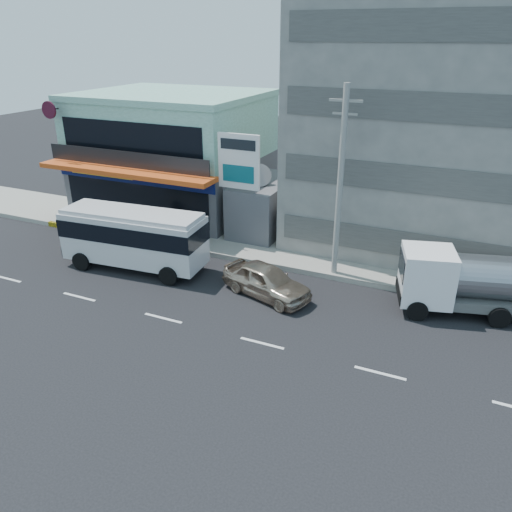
{
  "coord_description": "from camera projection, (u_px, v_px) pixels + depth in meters",
  "views": [
    {
      "loc": [
        12.08,
        -16.4,
        12.04
      ],
      "look_at": [
        3.04,
        3.73,
        2.2
      ],
      "focal_mm": 35.0,
      "sensor_mm": 36.0,
      "label": 1
    }
  ],
  "objects": [
    {
      "name": "minibus",
      "position": [
        134.0,
        235.0,
        27.29
      ],
      "size": [
        8.17,
        3.33,
        3.34
      ],
      "color": "silver",
      "rests_on": "ground"
    },
    {
      "name": "utility_pole_near",
      "position": [
        340.0,
        185.0,
        24.91
      ],
      "size": [
        1.6,
        0.3,
        10.0
      ],
      "color": "#999993",
      "rests_on": "ground"
    },
    {
      "name": "shop_building",
      "position": [
        175.0,
        156.0,
        36.07
      ],
      "size": [
        12.4,
        11.7,
        8.0
      ],
      "color": "#4E4E54",
      "rests_on": "ground"
    },
    {
      "name": "tanker_truck",
      "position": [
        479.0,
        282.0,
        22.88
      ],
      "size": [
        7.99,
        4.08,
        3.02
      ],
      "color": "white",
      "rests_on": "ground"
    },
    {
      "name": "concrete_building",
      "position": [
        444.0,
        129.0,
        29.0
      ],
      "size": [
        16.0,
        12.0,
        14.0
      ],
      "primitive_type": "cube",
      "color": "gray",
      "rests_on": "ground"
    },
    {
      "name": "motorcycle_rider",
      "position": [
        147.0,
        249.0,
        28.82
      ],
      "size": [
        1.57,
        0.66,
        1.96
      ],
      "color": "#5A0C16",
      "rests_on": "ground"
    },
    {
      "name": "ground",
      "position": [
        163.0,
        318.0,
        23.09
      ],
      "size": [
        120.0,
        120.0,
        0.0
      ],
      "primitive_type": "plane",
      "color": "black",
      "rests_on": "ground"
    },
    {
      "name": "billboard",
      "position": [
        239.0,
        168.0,
        28.94
      ],
      "size": [
        2.6,
        0.18,
        6.9
      ],
      "color": "gray",
      "rests_on": "ground"
    },
    {
      "name": "sidewalk",
      "position": [
        327.0,
        257.0,
        29.07
      ],
      "size": [
        70.0,
        5.0,
        0.3
      ],
      "primitive_type": "cube",
      "color": "gray",
      "rests_on": "ground"
    },
    {
      "name": "satellite_dish",
      "position": [
        259.0,
        184.0,
        30.8
      ],
      "size": [
        1.5,
        1.5,
        0.15
      ],
      "primitive_type": "cylinder",
      "color": "slate",
      "rests_on": "gap_structure"
    },
    {
      "name": "gap_structure",
      "position": [
        265.0,
        207.0,
        32.38
      ],
      "size": [
        3.0,
        6.0,
        3.5
      ],
      "primitive_type": "cube",
      "color": "#4E4E54",
      "rests_on": "ground"
    },
    {
      "name": "sedan",
      "position": [
        266.0,
        281.0,
        24.8
      ],
      "size": [
        5.16,
        3.31,
        1.64
      ],
      "primitive_type": "imported",
      "rotation": [
        0.0,
        0.0,
        1.26
      ],
      "color": "#BEA891",
      "rests_on": "ground"
    }
  ]
}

